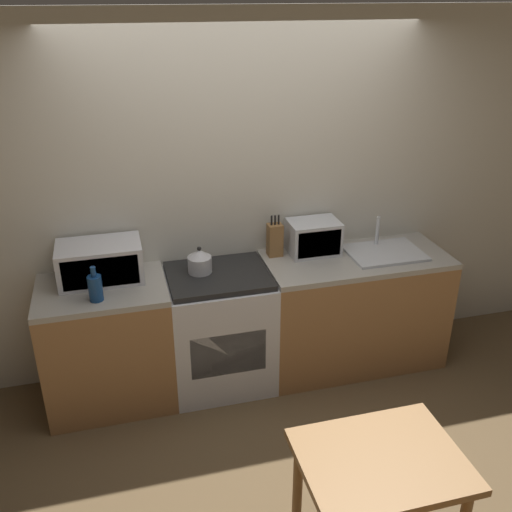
{
  "coord_description": "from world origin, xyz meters",
  "views": [
    {
      "loc": [
        -0.9,
        -2.69,
        2.69
      ],
      "look_at": [
        -0.01,
        0.68,
        1.05
      ],
      "focal_mm": 40.0,
      "sensor_mm": 36.0,
      "label": 1
    }
  ],
  "objects_px": {
    "stove_range": "(220,329)",
    "kettle": "(200,261)",
    "toaster_oven": "(314,237)",
    "dining_table": "(379,477)",
    "microwave": "(100,262)",
    "bottle": "(95,287)"
  },
  "relations": [
    {
      "from": "toaster_oven",
      "to": "dining_table",
      "type": "distance_m",
      "value": 1.93
    },
    {
      "from": "kettle",
      "to": "toaster_oven",
      "type": "xyz_separation_m",
      "value": [
        0.87,
        0.1,
        0.04
      ]
    },
    {
      "from": "stove_range",
      "to": "kettle",
      "type": "bearing_deg",
      "value": 153.33
    },
    {
      "from": "toaster_oven",
      "to": "dining_table",
      "type": "height_order",
      "value": "toaster_oven"
    },
    {
      "from": "stove_range",
      "to": "kettle",
      "type": "height_order",
      "value": "kettle"
    },
    {
      "from": "dining_table",
      "to": "bottle",
      "type": "bearing_deg",
      "value": 128.79
    },
    {
      "from": "microwave",
      "to": "dining_table",
      "type": "distance_m",
      "value": 2.22
    },
    {
      "from": "stove_range",
      "to": "kettle",
      "type": "distance_m",
      "value": 0.55
    },
    {
      "from": "kettle",
      "to": "bottle",
      "type": "xyz_separation_m",
      "value": [
        -0.7,
        -0.22,
        0.01
      ]
    },
    {
      "from": "dining_table",
      "to": "stove_range",
      "type": "bearing_deg",
      "value": 103.91
    },
    {
      "from": "microwave",
      "to": "dining_table",
      "type": "xyz_separation_m",
      "value": [
        1.2,
        -1.82,
        -0.42
      ]
    },
    {
      "from": "toaster_oven",
      "to": "microwave",
      "type": "bearing_deg",
      "value": -178.52
    },
    {
      "from": "microwave",
      "to": "stove_range",
      "type": "bearing_deg",
      "value": -8.57
    },
    {
      "from": "bottle",
      "to": "toaster_oven",
      "type": "xyz_separation_m",
      "value": [
        1.57,
        0.32,
        0.03
      ]
    },
    {
      "from": "kettle",
      "to": "toaster_oven",
      "type": "bearing_deg",
      "value": 6.5
    },
    {
      "from": "stove_range",
      "to": "dining_table",
      "type": "distance_m",
      "value": 1.76
    },
    {
      "from": "kettle",
      "to": "microwave",
      "type": "bearing_deg",
      "value": 174.87
    },
    {
      "from": "stove_range",
      "to": "microwave",
      "type": "xyz_separation_m",
      "value": [
        -0.78,
        0.12,
        0.58
      ]
    },
    {
      "from": "stove_range",
      "to": "microwave",
      "type": "height_order",
      "value": "microwave"
    },
    {
      "from": "kettle",
      "to": "dining_table",
      "type": "xyz_separation_m",
      "value": [
        0.54,
        -1.76,
        -0.37
      ]
    },
    {
      "from": "dining_table",
      "to": "microwave",
      "type": "bearing_deg",
      "value": 123.36
    },
    {
      "from": "stove_range",
      "to": "bottle",
      "type": "height_order",
      "value": "bottle"
    }
  ]
}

